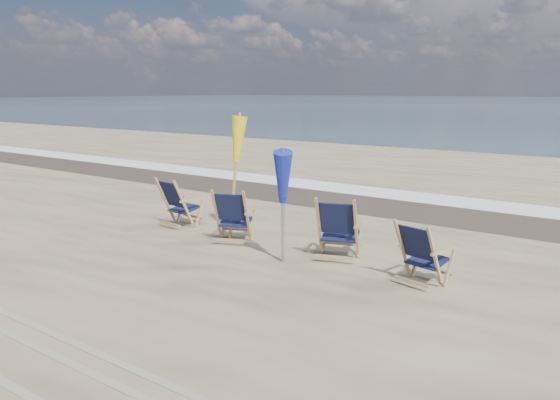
% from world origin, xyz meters
% --- Properties ---
extents(surf_foam, '(200.00, 1.40, 0.01)m').
position_xyz_m(surf_foam, '(0.00, 8.30, 0.00)').
color(surf_foam, silver).
rests_on(surf_foam, ground).
extents(wet_sand_strip, '(200.00, 2.60, 0.00)m').
position_xyz_m(wet_sand_strip, '(0.00, 6.80, 0.00)').
color(wet_sand_strip, '#42362A').
rests_on(wet_sand_strip, ground).
extents(tire_tracks, '(80.00, 1.30, 0.01)m').
position_xyz_m(tire_tracks, '(0.00, -2.80, 0.01)').
color(tire_tracks, gray).
rests_on(tire_tracks, ground).
extents(beach_chair_0, '(0.74, 0.82, 1.06)m').
position_xyz_m(beach_chair_0, '(-2.39, 2.16, 0.53)').
color(beach_chair_0, '#111632').
rests_on(beach_chair_0, ground).
extents(beach_chair_1, '(0.92, 0.96, 1.05)m').
position_xyz_m(beach_chair_1, '(-0.65, 2.07, 0.53)').
color(beach_chair_1, '#111632').
rests_on(beach_chair_1, ground).
extents(beach_chair_2, '(0.92, 0.98, 1.11)m').
position_xyz_m(beach_chair_2, '(1.49, 2.25, 0.56)').
color(beach_chair_2, '#111632').
rests_on(beach_chair_2, ground).
extents(beach_chair_3, '(0.78, 0.84, 0.99)m').
position_xyz_m(beach_chair_3, '(3.00, 1.74, 0.50)').
color(beach_chair_3, '#111632').
rests_on(beach_chair_3, ground).
extents(umbrella_yellow, '(0.30, 0.30, 2.33)m').
position_xyz_m(umbrella_yellow, '(-1.11, 2.27, 1.79)').
color(umbrella_yellow, '#A6824A').
rests_on(umbrella_yellow, ground).
extents(umbrella_blue, '(0.30, 0.30, 1.96)m').
position_xyz_m(umbrella_blue, '(0.61, 1.42, 1.45)').
color(umbrella_blue, '#A5A5AD').
rests_on(umbrella_blue, ground).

